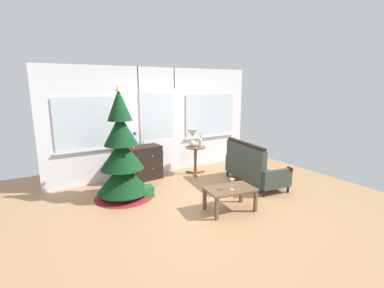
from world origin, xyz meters
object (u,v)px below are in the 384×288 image
object	(u,v)px
settee_sofa	(252,168)
christmas_tree	(122,159)
gift_box	(147,191)
coffee_table	(230,192)
wine_glass	(232,182)
dresser_cabinet	(141,163)
table_lamp	(192,135)
side_table	(195,155)
flower_vase	(200,142)

from	to	relation	value
settee_sofa	christmas_tree	bearing A→B (deg)	163.74
gift_box	coffee_table	bearing A→B (deg)	-52.54
coffee_table	wine_glass	size ratio (longest dim) A/B	4.62
dresser_cabinet	wine_glass	distance (m)	2.49
christmas_tree	settee_sofa	world-z (taller)	christmas_tree
dresser_cabinet	coffee_table	bearing A→B (deg)	-72.79
christmas_tree	coffee_table	xyz separation A→B (m)	(1.40, -1.54, -0.42)
wine_glass	gift_box	bearing A→B (deg)	125.62
wine_glass	coffee_table	bearing A→B (deg)	75.48
settee_sofa	table_lamp	world-z (taller)	table_lamp
wine_glass	gift_box	distance (m)	1.75
christmas_tree	side_table	xyz separation A→B (m)	(1.95, 0.49, -0.28)
settee_sofa	coffee_table	size ratio (longest dim) A/B	1.76
settee_sofa	table_lamp	xyz separation A→B (m)	(-0.73, 1.29, 0.59)
christmas_tree	side_table	bearing A→B (deg)	14.03
dresser_cabinet	flower_vase	distance (m)	1.48
table_lamp	wine_glass	distance (m)	2.23
coffee_table	settee_sofa	bearing A→B (deg)	32.20
table_lamp	coffee_table	world-z (taller)	table_lamp
table_lamp	flower_vase	distance (m)	0.25
coffee_table	table_lamp	bearing A→B (deg)	76.48
settee_sofa	table_lamp	size ratio (longest dim) A/B	3.60
christmas_tree	wine_glass	size ratio (longest dim) A/B	11.06
table_lamp	gift_box	world-z (taller)	table_lamp
table_lamp	dresser_cabinet	bearing A→B (deg)	168.02
table_lamp	settee_sofa	bearing A→B (deg)	-60.55
flower_vase	side_table	bearing A→B (deg)	149.04
settee_sofa	side_table	size ratio (longest dim) A/B	2.32
christmas_tree	dresser_cabinet	world-z (taller)	christmas_tree
settee_sofa	gift_box	distance (m)	2.31
table_lamp	gift_box	xyz separation A→B (m)	(-1.50, -0.75, -0.86)
table_lamp	side_table	bearing A→B (deg)	-33.69
dresser_cabinet	table_lamp	xyz separation A→B (m)	(1.22, -0.26, 0.58)
side_table	table_lamp	bearing A→B (deg)	146.31
flower_vase	gift_box	xyz separation A→B (m)	(-1.66, -0.65, -0.69)
side_table	gift_box	xyz separation A→B (m)	(-1.56, -0.71, -0.38)
dresser_cabinet	gift_box	xyz separation A→B (m)	(-0.28, -1.01, -0.28)
table_lamp	wine_glass	bearing A→B (deg)	-103.55
christmas_tree	table_lamp	distance (m)	1.97
flower_vase	wine_glass	xyz separation A→B (m)	(-0.67, -2.03, -0.25)
settee_sofa	coffee_table	bearing A→B (deg)	-147.80
dresser_cabinet	flower_vase	bearing A→B (deg)	-14.59
side_table	flower_vase	xyz separation A→B (m)	(0.10, -0.06, 0.31)
flower_vase	table_lamp	bearing A→B (deg)	147.99
coffee_table	dresser_cabinet	bearing A→B (deg)	107.21
christmas_tree	wine_glass	bearing A→B (deg)	-49.30
side_table	table_lamp	size ratio (longest dim) A/B	1.56
flower_vase	wine_glass	world-z (taller)	flower_vase
dresser_cabinet	settee_sofa	bearing A→B (deg)	-38.56
settee_sofa	flower_vase	size ratio (longest dim) A/B	4.53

